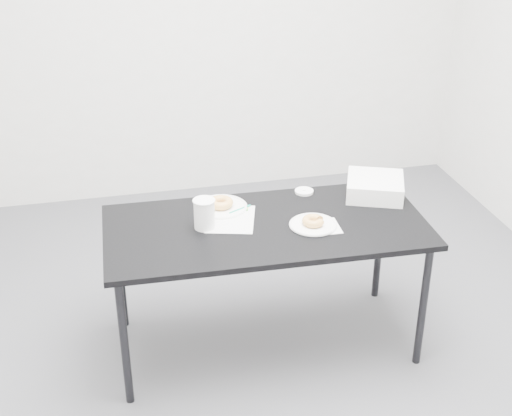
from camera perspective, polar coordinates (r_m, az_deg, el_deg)
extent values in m
plane|color=#49494E|center=(3.60, -0.99, -12.03)|extent=(4.00, 4.00, 0.00)
cube|color=silver|center=(4.85, -6.31, 16.04)|extent=(4.00, 0.02, 2.70)
cube|color=black|center=(3.34, 0.81, -1.54)|extent=(1.53, 0.75, 0.03)
cylinder|color=black|center=(3.22, -10.48, -10.58)|extent=(0.04, 0.04, 0.66)
cylinder|color=black|center=(3.71, -10.82, -5.03)|extent=(0.04, 0.04, 0.66)
cylinder|color=black|center=(3.48, 13.21, -7.67)|extent=(0.04, 0.04, 0.66)
cylinder|color=black|center=(3.94, 9.82, -2.89)|extent=(0.04, 0.04, 0.66)
cube|color=white|center=(3.38, -2.06, -0.89)|extent=(0.29, 0.33, 0.00)
cube|color=green|center=(3.47, -1.01, -0.04)|extent=(0.06, 0.06, 0.00)
cylinder|color=#0D9577|center=(3.46, -1.30, -0.10)|extent=(0.12, 0.07, 0.01)
cube|color=white|center=(3.32, 5.35, -1.51)|extent=(0.16, 0.16, 0.00)
cylinder|color=white|center=(3.33, 4.59, -1.34)|extent=(0.22, 0.22, 0.01)
torus|color=#CA8240|center=(3.32, 4.60, -1.03)|extent=(0.12, 0.12, 0.04)
cylinder|color=white|center=(3.49, -2.83, 0.08)|extent=(0.26, 0.26, 0.01)
torus|color=#CA8240|center=(3.48, -2.84, 0.43)|extent=(0.15, 0.15, 0.04)
cylinder|color=white|center=(3.28, -4.16, -0.46)|extent=(0.10, 0.10, 0.15)
cylinder|color=white|center=(3.64, 3.87, 1.34)|extent=(0.09, 0.09, 0.01)
cube|color=white|center=(3.64, 9.50, 1.69)|extent=(0.36, 0.36, 0.09)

